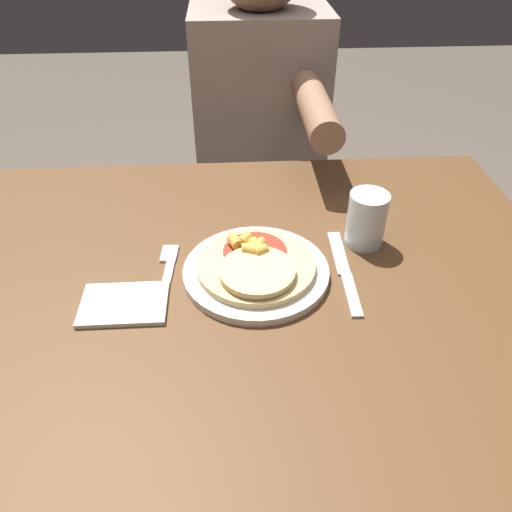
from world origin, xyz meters
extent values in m
plane|color=brown|center=(0.00, 0.00, 0.00)|extent=(8.00, 8.00, 0.00)
cube|color=brown|center=(0.00, 0.00, 0.75)|extent=(1.10, 0.83, 0.03)
cylinder|color=brown|center=(-0.49, 0.35, 0.37)|extent=(0.06, 0.06, 0.73)
cylinder|color=brown|center=(0.49, 0.35, 0.37)|extent=(0.06, 0.06, 0.73)
cylinder|color=silver|center=(0.02, 0.01, 0.77)|extent=(0.24, 0.24, 0.01)
cylinder|color=#DBBC7A|center=(0.02, 0.01, 0.78)|extent=(0.20, 0.20, 0.01)
cylinder|color=#B22D1E|center=(0.02, 0.04, 0.79)|extent=(0.11, 0.11, 0.00)
cylinder|color=#E8C881|center=(0.02, -0.02, 0.79)|extent=(0.12, 0.12, 0.01)
cylinder|color=gold|center=(-0.02, 0.05, 0.80)|extent=(0.03, 0.03, 0.02)
cylinder|color=gold|center=(0.02, 0.02, 0.80)|extent=(0.03, 0.03, 0.02)
cylinder|color=gold|center=(0.02, 0.04, 0.80)|extent=(0.03, 0.03, 0.02)
cylinder|color=gold|center=(0.02, 0.04, 0.80)|extent=(0.04, 0.04, 0.02)
cylinder|color=gold|center=(0.01, 0.03, 0.80)|extent=(0.04, 0.03, 0.02)
cylinder|color=gold|center=(0.01, 0.03, 0.80)|extent=(0.03, 0.03, 0.02)
cylinder|color=gold|center=(0.00, 0.06, 0.80)|extent=(0.03, 0.03, 0.02)
cube|color=silver|center=(-0.13, -0.01, 0.76)|extent=(0.02, 0.13, 0.00)
cube|color=silver|center=(-0.13, 0.07, 0.76)|extent=(0.03, 0.05, 0.00)
cube|color=silver|center=(0.17, -0.05, 0.76)|extent=(0.02, 0.10, 0.00)
cube|color=silver|center=(0.17, 0.06, 0.76)|extent=(0.03, 0.12, 0.00)
cylinder|color=silver|center=(0.22, 0.09, 0.81)|extent=(0.07, 0.07, 0.10)
cube|color=silver|center=(-0.19, -0.05, 0.76)|extent=(0.13, 0.09, 0.01)
cylinder|color=#2D2D38|center=(-0.01, 0.66, 0.24)|extent=(0.11, 0.11, 0.47)
cylinder|color=#2D2D38|center=(0.14, 0.66, 0.24)|extent=(0.11, 0.11, 0.47)
cube|color=gray|center=(0.07, 0.66, 0.75)|extent=(0.34, 0.22, 0.56)
cylinder|color=#8E664C|center=(0.17, 0.40, 0.89)|extent=(0.07, 0.30, 0.07)
camera|label=1|loc=(-0.02, -0.63, 1.30)|focal=35.00mm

